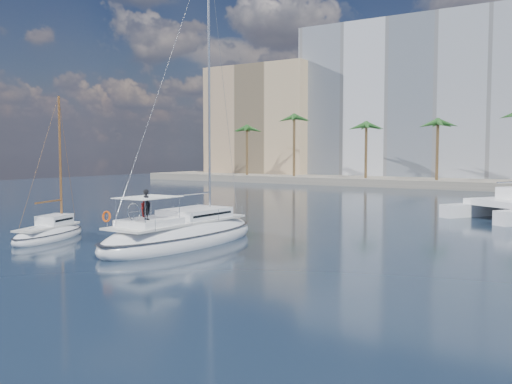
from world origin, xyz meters
The scene contains 9 objects.
ground centered at (0.00, 0.00, 0.00)m, with size 160.00×160.00×0.00m, color black.
quay centered at (0.00, 61.00, 0.60)m, with size 120.00×14.00×1.20m, color gray.
building_modern centered at (-12.00, 73.00, 14.00)m, with size 42.00×16.00×28.00m, color silver.
building_tan_left centered at (-42.00, 69.00, 11.00)m, with size 22.00×14.00×22.00m, color tan.
palm_left centered at (-34.00, 57.00, 10.28)m, with size 3.60×3.60×12.30m.
palm_centre centered at (0.00, 57.00, 10.28)m, with size 3.60×3.60×12.30m.
main_sloop centered at (-3.23, -2.59, 0.56)m, with size 4.08×12.80×19.00m.
small_sloop centered at (-11.49, -5.62, 0.38)m, with size 4.07×6.98×9.57m.
seagull centered at (-6.78, 3.98, 1.12)m, with size 1.18×0.51×0.22m.
Camera 1 is at (18.74, -28.09, 5.53)m, focal length 40.00 mm.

